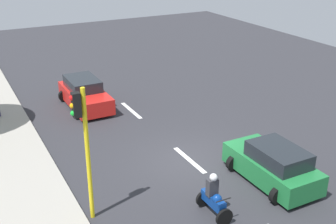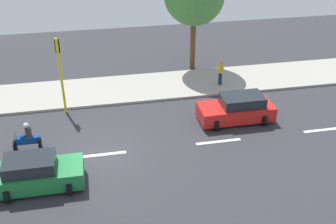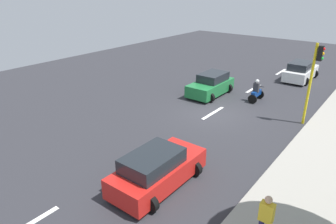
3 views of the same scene
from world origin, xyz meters
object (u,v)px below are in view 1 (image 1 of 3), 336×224
(motorcycle, at_px, (214,198))
(car_green, at_px, (273,165))
(car_red, at_px, (85,94))
(traffic_light_corner, at_px, (83,137))

(motorcycle, bearing_deg, car_green, -166.88)
(car_red, height_order, motorcycle, motorcycle)
(traffic_light_corner, bearing_deg, car_green, 171.20)
(car_green, height_order, traffic_light_corner, traffic_light_corner)
(car_green, bearing_deg, car_red, -70.03)
(car_green, relative_size, traffic_light_corner, 0.85)
(car_green, xyz_separation_m, traffic_light_corner, (6.72, -1.04, 2.22))
(car_green, height_order, car_red, same)
(car_red, height_order, traffic_light_corner, traffic_light_corner)
(car_green, relative_size, motorcycle, 2.51)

